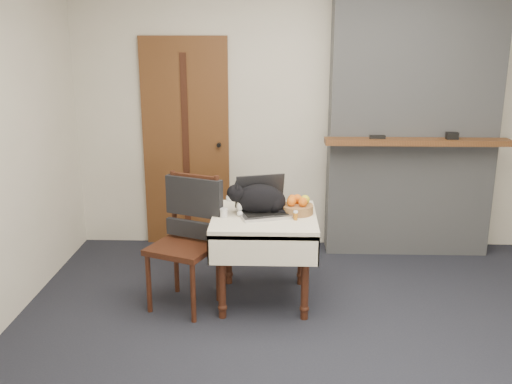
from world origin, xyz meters
TOP-DOWN VIEW (x-y plane):
  - ground at (0.00, 0.00)m, footprint 4.50×4.50m
  - room_shell at (0.00, 0.46)m, footprint 4.52×4.01m
  - door at (-1.20, 1.97)m, footprint 0.82×0.10m
  - chimney at (0.90, 1.85)m, footprint 1.62×0.48m
  - side_table at (-0.43, 0.71)m, footprint 0.78×0.78m
  - laptop at (-0.44, 0.76)m, footprint 0.46×0.42m
  - cat at (-0.46, 0.74)m, footprint 0.55×0.27m
  - cream_jar at (-0.73, 0.65)m, footprint 0.06×0.06m
  - pill_bottle at (-0.20, 0.60)m, footprint 0.03×0.03m
  - fruit_basket at (-0.18, 0.76)m, footprint 0.24×0.24m
  - desk_clutter at (-0.25, 0.73)m, footprint 0.10×0.10m
  - chair at (-0.99, 0.69)m, footprint 0.59×0.58m

SIDE VIEW (x-z plane):
  - ground at x=0.00m, z-range 0.00..0.00m
  - side_table at x=-0.43m, z-range 0.24..0.94m
  - chair at x=-0.99m, z-range 0.14..1.14m
  - desk_clutter at x=-0.25m, z-range 0.70..0.71m
  - cream_jar at x=-0.73m, z-range 0.70..0.77m
  - pill_bottle at x=-0.20m, z-range 0.70..0.77m
  - fruit_basket at x=-0.18m, z-range 0.69..0.82m
  - laptop at x=-0.44m, z-range 0.63..0.91m
  - cat at x=-0.46m, z-range 0.68..0.94m
  - door at x=-1.20m, z-range 0.00..2.00m
  - chimney at x=0.90m, z-range 0.00..2.60m
  - room_shell at x=0.00m, z-range 0.46..3.07m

